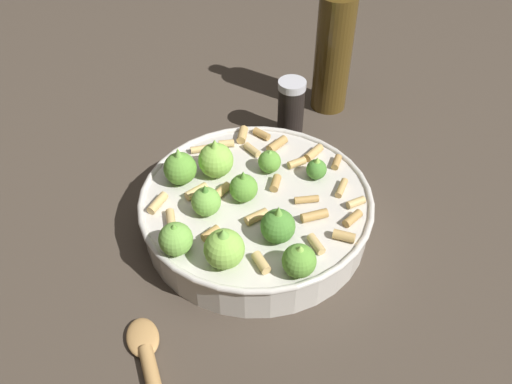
{
  "coord_description": "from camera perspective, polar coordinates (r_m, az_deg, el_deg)",
  "views": [
    {
      "loc": [
        0.32,
        0.38,
        0.53
      ],
      "look_at": [
        0.0,
        0.0,
        0.06
      ],
      "focal_mm": 36.92,
      "sensor_mm": 36.0,
      "label": 1
    }
  ],
  "objects": [
    {
      "name": "olive_oil_bottle",
      "position": [
        0.9,
        8.4,
        14.92
      ],
      "size": [
        0.06,
        0.06,
        0.25
      ],
      "color": "#4C3814",
      "rests_on": "ground"
    },
    {
      "name": "pepper_shaker",
      "position": [
        0.84,
        3.8,
        8.96
      ],
      "size": [
        0.04,
        0.04,
        0.1
      ],
      "color": "black",
      "rests_on": "ground"
    },
    {
      "name": "ground_plane",
      "position": [
        0.72,
        -0.0,
        -3.61
      ],
      "size": [
        2.4,
        2.4,
        0.0
      ],
      "primitive_type": "plane",
      "color": "#42382D"
    },
    {
      "name": "cooking_pan",
      "position": [
        0.69,
        -0.28,
        -1.81
      ],
      "size": [
        0.31,
        0.31,
        0.11
      ],
      "color": "beige",
      "rests_on": "ground"
    }
  ]
}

